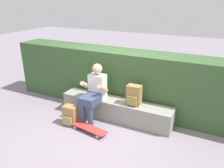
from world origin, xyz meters
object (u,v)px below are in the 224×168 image
(skateboard_near_person, at_px, (88,128))
(backpack_on_ground, at_px, (70,115))
(bench_main, at_px, (116,109))
(person_skater, at_px, (94,91))
(backpack_on_bench, at_px, (134,95))

(skateboard_near_person, bearing_deg, backpack_on_ground, 171.46)
(bench_main, xyz_separation_m, person_skater, (-0.39, -0.21, 0.42))
(person_skater, distance_m, backpack_on_bench, 0.81)
(person_skater, relative_size, backpack_on_bench, 2.94)
(skateboard_near_person, bearing_deg, bench_main, 69.60)
(skateboard_near_person, distance_m, backpack_on_bench, 1.09)
(backpack_on_bench, bearing_deg, bench_main, 178.65)
(skateboard_near_person, height_order, backpack_on_bench, backpack_on_bench)
(skateboard_near_person, xyz_separation_m, backpack_on_bench, (0.65, 0.68, 0.55))
(bench_main, height_order, backpack_on_ground, bench_main)
(person_skater, xyz_separation_m, backpack_on_bench, (0.79, 0.20, -0.01))
(person_skater, xyz_separation_m, skateboard_near_person, (0.14, -0.48, -0.56))
(person_skater, xyz_separation_m, backpack_on_ground, (-0.33, -0.41, -0.44))
(skateboard_near_person, xyz_separation_m, backpack_on_ground, (-0.47, 0.07, 0.12))
(bench_main, distance_m, backpack_on_bench, 0.57)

